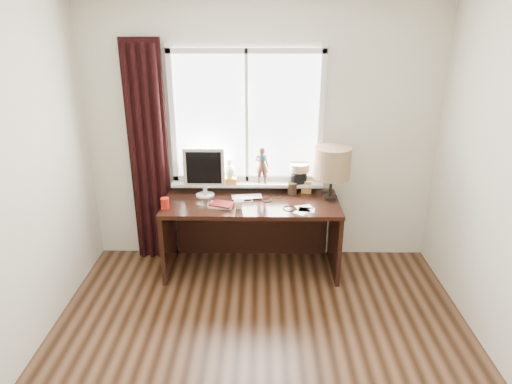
{
  "coord_description": "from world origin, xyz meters",
  "views": [
    {
      "loc": [
        -0.0,
        -2.44,
        2.45
      ],
      "look_at": [
        -0.05,
        1.25,
        1.0
      ],
      "focal_mm": 32.0,
      "sensor_mm": 36.0,
      "label": 1
    }
  ],
  "objects_px": {
    "mug": "(239,204)",
    "monitor": "(204,169)",
    "laptop": "(247,197)",
    "desk": "(252,220)",
    "table_lamp": "(332,163)",
    "red_cup": "(165,203)"
  },
  "relations": [
    {
      "from": "laptop",
      "to": "desk",
      "type": "relative_size",
      "value": 0.17
    },
    {
      "from": "laptop",
      "to": "red_cup",
      "type": "xyz_separation_m",
      "value": [
        -0.76,
        -0.25,
        0.04
      ]
    },
    {
      "from": "mug",
      "to": "desk",
      "type": "distance_m",
      "value": 0.4
    },
    {
      "from": "mug",
      "to": "table_lamp",
      "type": "height_order",
      "value": "table_lamp"
    },
    {
      "from": "red_cup",
      "to": "table_lamp",
      "type": "xyz_separation_m",
      "value": [
        1.57,
        0.26,
        0.31
      ]
    },
    {
      "from": "mug",
      "to": "monitor",
      "type": "bearing_deg",
      "value": 138.73
    },
    {
      "from": "red_cup",
      "to": "mug",
      "type": "bearing_deg",
      "value": 0.85
    },
    {
      "from": "table_lamp",
      "to": "monitor",
      "type": "bearing_deg",
      "value": 177.2
    },
    {
      "from": "red_cup",
      "to": "desk",
      "type": "xyz_separation_m",
      "value": [
        0.8,
        0.27,
        -0.29
      ]
    },
    {
      "from": "laptop",
      "to": "mug",
      "type": "height_order",
      "value": "mug"
    },
    {
      "from": "desk",
      "to": "table_lamp",
      "type": "distance_m",
      "value": 0.98
    },
    {
      "from": "laptop",
      "to": "mug",
      "type": "xyz_separation_m",
      "value": [
        -0.07,
        -0.24,
        0.03
      ]
    },
    {
      "from": "mug",
      "to": "monitor",
      "type": "distance_m",
      "value": 0.52
    },
    {
      "from": "red_cup",
      "to": "laptop",
      "type": "bearing_deg",
      "value": 18.49
    },
    {
      "from": "desk",
      "to": "monitor",
      "type": "height_order",
      "value": "monitor"
    },
    {
      "from": "mug",
      "to": "desk",
      "type": "relative_size",
      "value": 0.05
    },
    {
      "from": "laptop",
      "to": "mug",
      "type": "relative_size",
      "value": 3.36
    },
    {
      "from": "laptop",
      "to": "table_lamp",
      "type": "height_order",
      "value": "table_lamp"
    },
    {
      "from": "laptop",
      "to": "monitor",
      "type": "xyz_separation_m",
      "value": [
        -0.42,
        0.06,
        0.27
      ]
    },
    {
      "from": "red_cup",
      "to": "desk",
      "type": "bearing_deg",
      "value": 18.51
    },
    {
      "from": "monitor",
      "to": "laptop",
      "type": "bearing_deg",
      "value": -8.73
    },
    {
      "from": "red_cup",
      "to": "desk",
      "type": "height_order",
      "value": "red_cup"
    }
  ]
}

